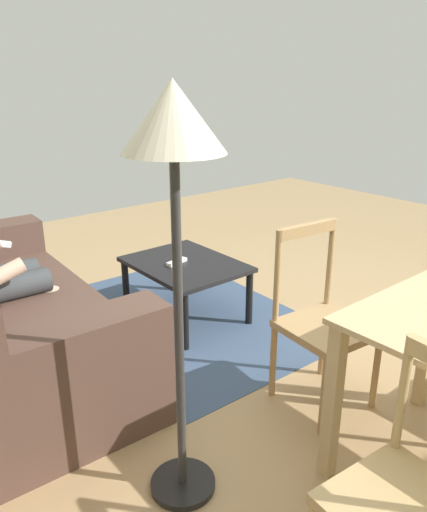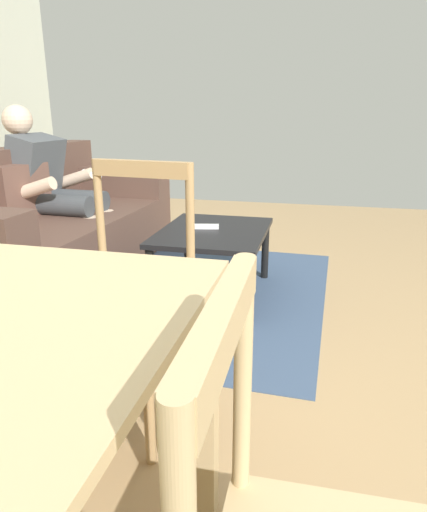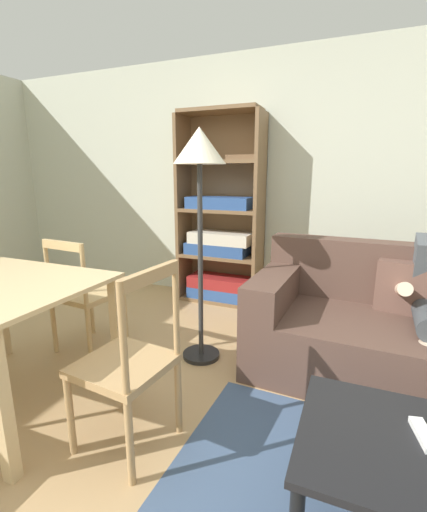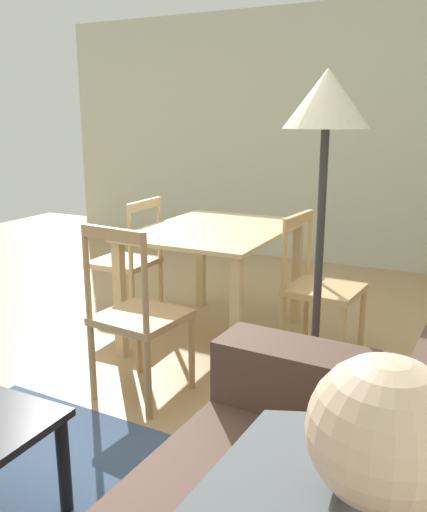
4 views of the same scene
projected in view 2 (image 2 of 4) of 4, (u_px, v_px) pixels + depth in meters
ground_plane at (208, 414)px, 1.78m from camera, size 8.66×8.66×0.00m
couch at (47, 230)px, 3.23m from camera, size 2.09×1.04×0.88m
person_lounging at (52, 186)px, 3.32m from camera, size 0.61×0.90×1.17m
coffee_table at (214, 239)px, 2.84m from camera, size 0.82×0.64×0.43m
tv_remote at (205, 227)px, 2.85m from camera, size 0.08×0.18×0.02m
dining_chair_facing_couch at (127, 305)px, 1.66m from camera, size 0.46×0.46×0.96m
area_rug at (214, 293)px, 2.95m from camera, size 2.04×1.46×0.01m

